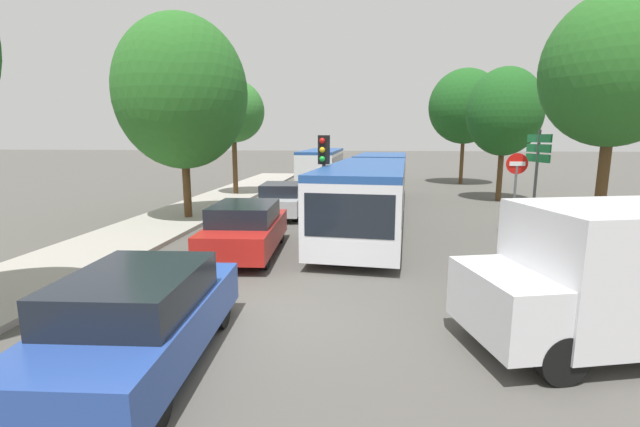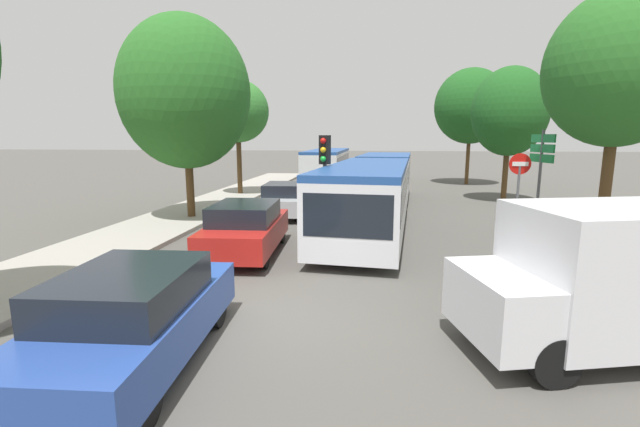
{
  "view_description": "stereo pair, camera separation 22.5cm",
  "coord_description": "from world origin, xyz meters",
  "views": [
    {
      "loc": [
        1.52,
        -7.51,
        3.34
      ],
      "look_at": [
        0.2,
        4.38,
        1.2
      ],
      "focal_mm": 24.0,
      "sensor_mm": 36.0,
      "label": 1
    },
    {
      "loc": [
        1.74,
        -7.48,
        3.34
      ],
      "look_at": [
        0.2,
        4.38,
        1.2
      ],
      "focal_mm": 24.0,
      "sensor_mm": 36.0,
      "label": 2
    }
  ],
  "objects": [
    {
      "name": "white_van",
      "position": [
        5.79,
        -0.52,
        1.24
      ],
      "size": [
        5.33,
        3.13,
        2.31
      ],
      "rotation": [
        0.0,
        0.0,
        3.39
      ],
      "color": "silver",
      "rests_on": "ground"
    },
    {
      "name": "no_entry_sign",
      "position": [
        6.47,
        7.42,
        1.88
      ],
      "size": [
        0.7,
        0.08,
        2.82
      ],
      "rotation": [
        0.0,
        0.0,
        -1.57
      ],
      "color": "#56595E",
      "rests_on": "ground"
    },
    {
      "name": "queued_car_red",
      "position": [
        -1.92,
        4.16,
        0.76
      ],
      "size": [
        2.08,
        4.4,
        1.5
      ],
      "rotation": [
        0.0,
        0.0,
        1.63
      ],
      "color": "#B21E19",
      "rests_on": "ground"
    },
    {
      "name": "tree_right_mid",
      "position": [
        8.4,
        15.99,
        4.51
      ],
      "size": [
        3.79,
        3.79,
        6.88
      ],
      "color": "#51381E",
      "rests_on": "ground"
    },
    {
      "name": "city_bus_rear",
      "position": [
        -1.92,
        25.27,
        1.38
      ],
      "size": [
        2.57,
        11.14,
        2.39
      ],
      "rotation": [
        0.0,
        0.0,
        1.56
      ],
      "color": "silver",
      "rests_on": "ground"
    },
    {
      "name": "ground_plane",
      "position": [
        0.0,
        0.0,
        0.0
      ],
      "size": [
        200.0,
        200.0,
        0.0
      ],
      "primitive_type": "plane",
      "color": "#4F4C47"
    },
    {
      "name": "queued_car_blue",
      "position": [
        -1.71,
        -2.02,
        0.75
      ],
      "size": [
        2.07,
        4.37,
        1.48
      ],
      "rotation": [
        0.0,
        0.0,
        1.63
      ],
      "color": "#284799",
      "rests_on": "ground"
    },
    {
      "name": "articulated_bus",
      "position": [
        1.83,
        10.58,
        1.41
      ],
      "size": [
        3.92,
        16.6,
        2.44
      ],
      "rotation": [
        0.0,
        0.0,
        -1.66
      ],
      "color": "silver",
      "rests_on": "ground"
    },
    {
      "name": "tree_left_far",
      "position": [
        -5.97,
        16.35,
        4.67
      ],
      "size": [
        3.49,
        3.49,
        6.51
      ],
      "color": "#51381E",
      "rests_on": "ground"
    },
    {
      "name": "tree_right_far",
      "position": [
        8.26,
        24.36,
        5.47
      ],
      "size": [
        4.99,
        4.99,
        8.08
      ],
      "color": "#51381E",
      "rests_on": "ground"
    },
    {
      "name": "kerb_strip_left",
      "position": [
        -6.29,
        12.64,
        0.07
      ],
      "size": [
        3.2,
        35.27,
        0.14
      ],
      "primitive_type": "cube",
      "color": "#9E998E",
      "rests_on": "ground"
    },
    {
      "name": "tree_right_near",
      "position": [
        8.45,
        5.97,
        5.22
      ],
      "size": [
        3.98,
        3.98,
        7.42
      ],
      "color": "#51381E",
      "rests_on": "ground"
    },
    {
      "name": "queued_car_silver",
      "position": [
        -2.11,
        10.32,
        0.71
      ],
      "size": [
        1.96,
        4.14,
        1.41
      ],
      "rotation": [
        0.0,
        0.0,
        1.63
      ],
      "color": "#B7BABF",
      "rests_on": "ground"
    },
    {
      "name": "direction_sign_post",
      "position": [
        7.44,
        8.3,
        2.57
      ],
      "size": [
        0.33,
        1.39,
        3.6
      ],
      "rotation": [
        0.0,
        0.0,
        3.33
      ],
      "color": "#56595E",
      "rests_on": "ground"
    },
    {
      "name": "traffic_light",
      "position": [
        0.14,
        5.96,
        2.5
      ],
      "size": [
        0.37,
        0.39,
        3.4
      ],
      "rotation": [
        0.0,
        0.0,
        -1.81
      ],
      "color": "#56595E",
      "rests_on": "ground"
    },
    {
      "name": "tree_left_mid",
      "position": [
        -5.66,
        8.93,
        4.89
      ],
      "size": [
        5.07,
        5.07,
        7.99
      ],
      "color": "#51381E",
      "rests_on": "ground"
    }
  ]
}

